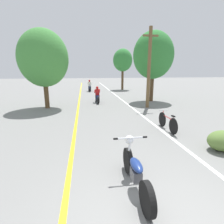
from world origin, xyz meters
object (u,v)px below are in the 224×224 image
roadside_tree_right_near (153,55)px  motorcycle_rider_lead (97,96)px  utility_pole (149,68)px  motorcycle_rider_far (90,87)px  bicycle_parked (168,122)px  roadside_tree_right_far (123,60)px  roadside_tree_left (43,59)px  motorcycle_foreground (135,171)px

roadside_tree_right_near → motorcycle_rider_lead: (-4.80, 0.07, -3.40)m
utility_pole → motorcycle_rider_far: bearing=109.6°
roadside_tree_right_near → motorcycle_rider_far: 10.38m
motorcycle_rider_lead → bicycle_parked: size_ratio=1.14×
bicycle_parked → roadside_tree_right_far: bearing=84.4°
bicycle_parked → utility_pole: bearing=80.0°
roadside_tree_right_near → motorcycle_rider_far: roadside_tree_right_near is taller
roadside_tree_right_near → bicycle_parked: roadside_tree_right_near is taller
roadside_tree_left → motorcycle_foreground: 10.83m
roadside_tree_right_near → roadside_tree_right_far: roadside_tree_right_near is taller
utility_pole → motorcycle_foreground: bearing=-111.9°
roadside_tree_right_far → roadside_tree_left: size_ratio=1.02×
roadside_tree_left → motorcycle_rider_lead: size_ratio=2.64×
roadside_tree_right_far → roadside_tree_right_near: bearing=-87.2°
roadside_tree_right_near → roadside_tree_left: 8.76m
roadside_tree_right_near → roadside_tree_left: roadside_tree_right_near is taller
motorcycle_foreground → bicycle_parked: size_ratio=1.19×
roadside_tree_right_near → bicycle_parked: size_ratio=3.27×
roadside_tree_left → motorcycle_rider_lead: (3.80, 1.66, -2.96)m
utility_pole → motorcycle_rider_lead: 4.98m
roadside_tree_right_near → roadside_tree_left: bearing=-169.5°
motorcycle_rider_lead → bicycle_parked: 8.07m
roadside_tree_right_far → roadside_tree_left: roadside_tree_right_far is taller
roadside_tree_right_far → motorcycle_rider_lead: 11.23m
motorcycle_rider_lead → motorcycle_rider_far: motorcycle_rider_far is taller
roadside_tree_right_far → roadside_tree_left: 14.03m
motorcycle_rider_lead → roadside_tree_left: bearing=-156.4°
roadside_tree_right_near → motorcycle_rider_far: (-5.18, 8.35, -3.35)m
utility_pole → motorcycle_rider_lead: utility_pole is taller
roadside_tree_right_far → roadside_tree_left: bearing=-125.4°
roadside_tree_left → motorcycle_rider_far: 10.91m
utility_pole → roadside_tree_right_near: 3.05m
roadside_tree_right_far → motorcycle_rider_far: (-4.69, -1.48, -3.44)m
roadside_tree_right_near → roadside_tree_left: (-8.60, -1.59, -0.44)m
roadside_tree_right_far → bicycle_parked: roadside_tree_right_far is taller
utility_pole → roadside_tree_right_far: size_ratio=1.00×
roadside_tree_right_near → roadside_tree_right_far: (-0.48, 9.83, 0.09)m
roadside_tree_right_far → motorcycle_rider_far: bearing=-162.5°
motorcycle_foreground → bicycle_parked: bearing=54.7°
utility_pole → motorcycle_rider_far: 11.80m
bicycle_parked → roadside_tree_right_near: bearing=73.9°
roadside_tree_right_near → bicycle_parked: (-2.18, -7.56, -3.54)m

